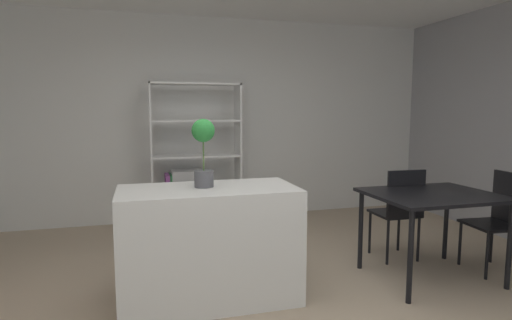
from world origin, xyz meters
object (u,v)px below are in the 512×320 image
Objects in this scene: potted_plant_on_island at (203,147)px; open_bookshelf at (190,168)px; kitchen_island at (209,244)px; dining_table at (432,202)px; dining_chair_far at (400,207)px; dining_chair_window_side at (501,214)px.

open_bookshelf is (0.14, 2.12, -0.45)m from potted_plant_on_island.
kitchen_island is 2.58× the size of potted_plant_on_island.
potted_plant_on_island is 2.09m from dining_table.
kitchen_island is at bearing 11.24° from dining_chair_far.
potted_plant_on_island is 2.14m from dining_chair_far.
dining_table is at bearing -50.63° from open_bookshelf.
dining_chair_far is at bearing 8.53° from potted_plant_on_island.
dining_chair_far is at bearing 9.97° from kitchen_island.
potted_plant_on_island reaches higher than dining_table.
kitchen_island is 2.01m from dining_table.
dining_chair_window_side is (2.78, -0.17, -0.68)m from potted_plant_on_island.
dining_chair_far is (-0.00, 0.47, -0.15)m from dining_table.
dining_table is (1.99, -0.12, 0.25)m from kitchen_island.
dining_chair_far reaches higher than kitchen_island.
dining_chair_far is (-0.77, 0.47, 0.01)m from dining_chair_window_side.
dining_chair_far is (2.01, 0.30, -0.68)m from potted_plant_on_island.
potted_plant_on_island is 0.29× the size of open_bookshelf.
open_bookshelf reaches higher than dining_chair_far.
dining_table is at bearing -4.65° from potted_plant_on_island.
potted_plant_on_island is at bearing -88.40° from dining_chair_window_side.
dining_table is at bearing -85.50° from dining_chair_window_side.
dining_chair_far reaches higher than dining_chair_window_side.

